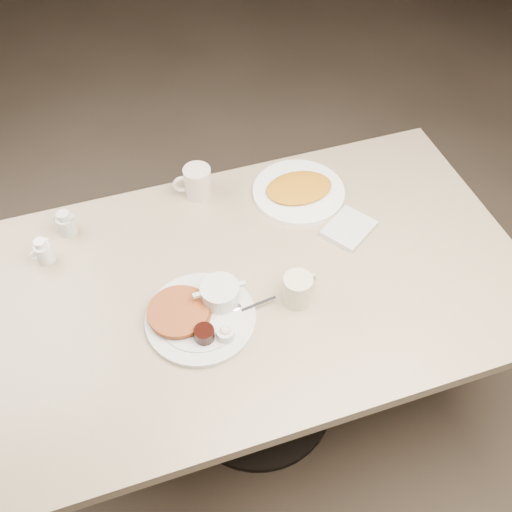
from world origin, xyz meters
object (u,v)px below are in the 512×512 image
object	(u,v)px
diner_table	(258,312)
coffee_mug_near	(298,289)
creamer_left	(43,251)
main_plate	(201,312)
coffee_mug_far	(197,182)
creamer_right	(66,224)
hash_plate	(299,190)

from	to	relation	value
diner_table	coffee_mug_near	distance (m)	0.25
creamer_left	main_plate	bearing A→B (deg)	-41.36
diner_table	coffee_mug_far	distance (m)	0.44
coffee_mug_far	creamer_right	xyz separation A→B (m)	(-0.40, -0.04, -0.01)
creamer_left	creamer_right	xyz separation A→B (m)	(0.07, 0.09, -0.00)
creamer_right	hash_plate	world-z (taller)	creamer_right
coffee_mug_near	hash_plate	xyz separation A→B (m)	(0.15, 0.38, -0.03)
creamer_right	hash_plate	distance (m)	0.71
creamer_left	hash_plate	xyz separation A→B (m)	(0.78, 0.03, -0.02)
diner_table	hash_plate	xyz separation A→B (m)	(0.23, 0.28, 0.18)
diner_table	creamer_left	bearing A→B (deg)	155.72
diner_table	coffee_mug_far	world-z (taller)	coffee_mug_far
coffee_mug_near	creamer_right	xyz separation A→B (m)	(-0.55, 0.44, -0.01)
coffee_mug_near	creamer_right	distance (m)	0.71
main_plate	creamer_right	bearing A→B (deg)	125.70
coffee_mug_far	main_plate	bearing A→B (deg)	-103.30
diner_table	hash_plate	size ratio (longest dim) A/B	5.13
hash_plate	coffee_mug_near	bearing A→B (deg)	-111.50
hash_plate	main_plate	bearing A→B (deg)	-139.06
coffee_mug_near	creamer_left	xyz separation A→B (m)	(-0.63, 0.35, -0.01)
coffee_mug_far	creamer_left	distance (m)	0.49
creamer_right	hash_plate	xyz separation A→B (m)	(0.70, -0.06, -0.02)
coffee_mug_far	hash_plate	size ratio (longest dim) A/B	0.43
hash_plate	creamer_left	bearing A→B (deg)	-177.95
coffee_mug_far	creamer_left	bearing A→B (deg)	-165.22
hash_plate	coffee_mug_far	bearing A→B (deg)	161.98
creamer_right	hash_plate	size ratio (longest dim) A/B	0.27
coffee_mug_near	main_plate	bearing A→B (deg)	174.23
coffee_mug_far	creamer_left	world-z (taller)	coffee_mug_far
diner_table	main_plate	bearing A→B (deg)	-157.11
diner_table	creamer_right	world-z (taller)	creamer_right
hash_plate	diner_table	bearing A→B (deg)	-129.18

